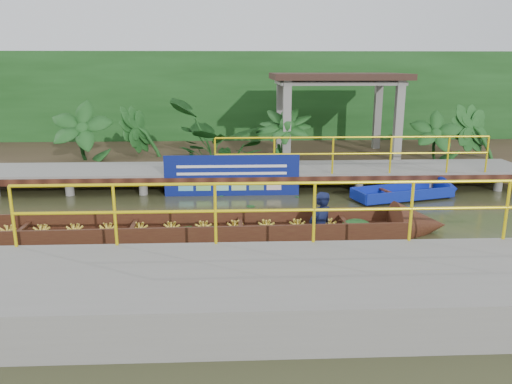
{
  "coord_description": "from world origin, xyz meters",
  "views": [
    {
      "loc": [
        -0.49,
        -10.75,
        3.48
      ],
      "look_at": [
        0.01,
        0.5,
        0.6
      ],
      "focal_mm": 35.0,
      "sensor_mm": 36.0,
      "label": 1
    }
  ],
  "objects": [
    {
      "name": "land_strip",
      "position": [
        0.0,
        7.5,
        0.23
      ],
      "size": [
        30.0,
        8.0,
        0.45
      ],
      "primitive_type": "cube",
      "color": "#302418",
      "rests_on": "ground"
    },
    {
      "name": "foliage_backdrop",
      "position": [
        0.0,
        10.0,
        2.0
      ],
      "size": [
        30.0,
        0.8,
        4.0
      ],
      "primitive_type": "cube",
      "color": "#153F14",
      "rests_on": "ground"
    },
    {
      "name": "ground",
      "position": [
        0.0,
        0.0,
        0.0
      ],
      "size": [
        80.0,
        80.0,
        0.0
      ],
      "primitive_type": "plane",
      "color": "#2C2E17",
      "rests_on": "ground"
    },
    {
      "name": "vendor_boat",
      "position": [
        -1.22,
        -0.91,
        0.22
      ],
      "size": [
        11.03,
        1.4,
        2.15
      ],
      "rotation": [
        0.0,
        0.0,
        0.03
      ],
      "color": "#34140E",
      "rests_on": "ground"
    },
    {
      "name": "far_dock",
      "position": [
        0.02,
        3.43,
        0.48
      ],
      "size": [
        16.0,
        2.06,
        1.66
      ],
      "color": "slate",
      "rests_on": "ground"
    },
    {
      "name": "moored_blue_boat",
      "position": [
        4.71,
        2.12,
        0.13
      ],
      "size": [
        3.24,
        1.64,
        0.75
      ],
      "rotation": [
        0.0,
        0.0,
        0.28
      ],
      "color": "#0D1F95",
      "rests_on": "ground"
    },
    {
      "name": "tropical_plants",
      "position": [
        0.86,
        5.3,
        1.4
      ],
      "size": [
        14.51,
        1.51,
        1.89
      ],
      "color": "#153F14",
      "rests_on": "ground"
    },
    {
      "name": "blue_banner",
      "position": [
        -0.55,
        2.48,
        0.56
      ],
      "size": [
        3.66,
        0.04,
        1.14
      ],
      "color": "navy",
      "rests_on": "ground"
    },
    {
      "name": "near_dock",
      "position": [
        1.0,
        -4.2,
        0.3
      ],
      "size": [
        18.0,
        2.4,
        1.73
      ],
      "color": "slate",
      "rests_on": "ground"
    },
    {
      "name": "pavilion",
      "position": [
        3.0,
        6.3,
        2.82
      ],
      "size": [
        4.4,
        3.0,
        3.0
      ],
      "color": "slate",
      "rests_on": "ground"
    }
  ]
}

